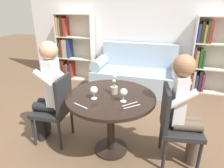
{
  "coord_description": "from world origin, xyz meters",
  "views": [
    {
      "loc": [
        0.55,
        -1.92,
        1.71
      ],
      "look_at": [
        0.0,
        0.05,
        0.86
      ],
      "focal_mm": 32.0,
      "sensor_mm": 36.0,
      "label": 1
    }
  ],
  "objects_px": {
    "bookshelf_left": "(72,48)",
    "flower_vase": "(114,88)",
    "person_left": "(48,91)",
    "wine_glass_left": "(94,90)",
    "wine_glass_right": "(124,92)",
    "chair_left": "(56,107)",
    "person_right": "(185,108)",
    "couch": "(137,75)",
    "bookshelf_right": "(208,57)",
    "chair_right": "(175,123)"
  },
  "relations": [
    {
      "from": "bookshelf_right",
      "to": "chair_right",
      "type": "distance_m",
      "value": 2.3
    },
    {
      "from": "couch",
      "to": "wine_glass_right",
      "type": "height_order",
      "value": "couch"
    },
    {
      "from": "bookshelf_left",
      "to": "bookshelf_right",
      "type": "bearing_deg",
      "value": 0.02
    },
    {
      "from": "couch",
      "to": "person_right",
      "type": "relative_size",
      "value": 1.43
    },
    {
      "from": "bookshelf_left",
      "to": "chair_right",
      "type": "xyz_separation_m",
      "value": [
        2.29,
        -2.2,
        -0.22
      ]
    },
    {
      "from": "chair_left",
      "to": "person_right",
      "type": "relative_size",
      "value": 0.72
    },
    {
      "from": "bookshelf_left",
      "to": "wine_glass_left",
      "type": "height_order",
      "value": "bookshelf_left"
    },
    {
      "from": "couch",
      "to": "flower_vase",
      "type": "xyz_separation_m",
      "value": [
        0.02,
        -1.9,
        0.51
      ]
    },
    {
      "from": "bookshelf_right",
      "to": "flower_vase",
      "type": "xyz_separation_m",
      "value": [
        -1.32,
        -2.17,
        0.1
      ]
    },
    {
      "from": "wine_glass_left",
      "to": "flower_vase",
      "type": "distance_m",
      "value": 0.25
    },
    {
      "from": "couch",
      "to": "person_right",
      "type": "bearing_deg",
      "value": -67.47
    },
    {
      "from": "chair_left",
      "to": "couch",
      "type": "bearing_deg",
      "value": 158.14
    },
    {
      "from": "couch",
      "to": "chair_left",
      "type": "bearing_deg",
      "value": -109.94
    },
    {
      "from": "bookshelf_left",
      "to": "flower_vase",
      "type": "distance_m",
      "value": 2.7
    },
    {
      "from": "wine_glass_left",
      "to": "wine_glass_right",
      "type": "distance_m",
      "value": 0.32
    },
    {
      "from": "person_left",
      "to": "wine_glass_left",
      "type": "distance_m",
      "value": 0.67
    },
    {
      "from": "couch",
      "to": "person_right",
      "type": "distance_m",
      "value": 2.11
    },
    {
      "from": "wine_glass_left",
      "to": "wine_glass_right",
      "type": "relative_size",
      "value": 0.95
    },
    {
      "from": "bookshelf_right",
      "to": "person_right",
      "type": "xyz_separation_m",
      "value": [
        -0.54,
        -2.19,
        -0.04
      ]
    },
    {
      "from": "couch",
      "to": "chair_right",
      "type": "bearing_deg",
      "value": -69.84
    },
    {
      "from": "bookshelf_right",
      "to": "chair_right",
      "type": "bearing_deg",
      "value": -105.88
    },
    {
      "from": "chair_left",
      "to": "flower_vase",
      "type": "height_order",
      "value": "flower_vase"
    },
    {
      "from": "flower_vase",
      "to": "couch",
      "type": "bearing_deg",
      "value": 90.6
    },
    {
      "from": "bookshelf_right",
      "to": "chair_left",
      "type": "relative_size",
      "value": 1.65
    },
    {
      "from": "wine_glass_right",
      "to": "bookshelf_right",
      "type": "bearing_deg",
      "value": 63.32
    },
    {
      "from": "bookshelf_left",
      "to": "person_left",
      "type": "relative_size",
      "value": 1.13
    },
    {
      "from": "couch",
      "to": "chair_right",
      "type": "height_order",
      "value": "couch"
    },
    {
      "from": "bookshelf_left",
      "to": "wine_glass_right",
      "type": "xyz_separation_m",
      "value": [
        1.75,
        -2.34,
        0.13
      ]
    },
    {
      "from": "bookshelf_right",
      "to": "chair_right",
      "type": "xyz_separation_m",
      "value": [
        -0.63,
        -2.21,
        -0.23
      ]
    },
    {
      "from": "bookshelf_right",
      "to": "wine_glass_right",
      "type": "bearing_deg",
      "value": -116.68
    },
    {
      "from": "bookshelf_left",
      "to": "chair_right",
      "type": "bearing_deg",
      "value": -43.86
    },
    {
      "from": "chair_right",
      "to": "wine_glass_left",
      "type": "xyz_separation_m",
      "value": [
        -0.87,
        -0.15,
        0.34
      ]
    },
    {
      "from": "couch",
      "to": "bookshelf_right",
      "type": "height_order",
      "value": "bookshelf_right"
    },
    {
      "from": "person_left",
      "to": "wine_glass_left",
      "type": "xyz_separation_m",
      "value": [
        0.64,
        -0.12,
        0.14
      ]
    },
    {
      "from": "bookshelf_right",
      "to": "wine_glass_right",
      "type": "height_order",
      "value": "bookshelf_right"
    },
    {
      "from": "chair_left",
      "to": "wine_glass_left",
      "type": "bearing_deg",
      "value": 75.31
    },
    {
      "from": "chair_left",
      "to": "chair_right",
      "type": "distance_m",
      "value": 1.42
    },
    {
      "from": "chair_left",
      "to": "chair_right",
      "type": "relative_size",
      "value": 1.0
    },
    {
      "from": "couch",
      "to": "flower_vase",
      "type": "bearing_deg",
      "value": -89.4
    },
    {
      "from": "couch",
      "to": "wine_glass_left",
      "type": "relative_size",
      "value": 12.72
    },
    {
      "from": "person_left",
      "to": "flower_vase",
      "type": "height_order",
      "value": "person_left"
    },
    {
      "from": "wine_glass_right",
      "to": "flower_vase",
      "type": "xyz_separation_m",
      "value": [
        -0.15,
        0.17,
        -0.03
      ]
    },
    {
      "from": "flower_vase",
      "to": "chair_left",
      "type": "bearing_deg",
      "value": -175.62
    },
    {
      "from": "couch",
      "to": "wine_glass_left",
      "type": "distance_m",
      "value": 2.16
    },
    {
      "from": "flower_vase",
      "to": "bookshelf_right",
      "type": "bearing_deg",
      "value": 58.71
    },
    {
      "from": "couch",
      "to": "person_left",
      "type": "relative_size",
      "value": 1.36
    },
    {
      "from": "chair_right",
      "to": "flower_vase",
      "type": "height_order",
      "value": "flower_vase"
    },
    {
      "from": "chair_right",
      "to": "chair_left",
      "type": "bearing_deg",
      "value": 82.79
    },
    {
      "from": "chair_right",
      "to": "wine_glass_right",
      "type": "distance_m",
      "value": 0.66
    },
    {
      "from": "bookshelf_right",
      "to": "wine_glass_left",
      "type": "distance_m",
      "value": 2.79
    }
  ]
}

